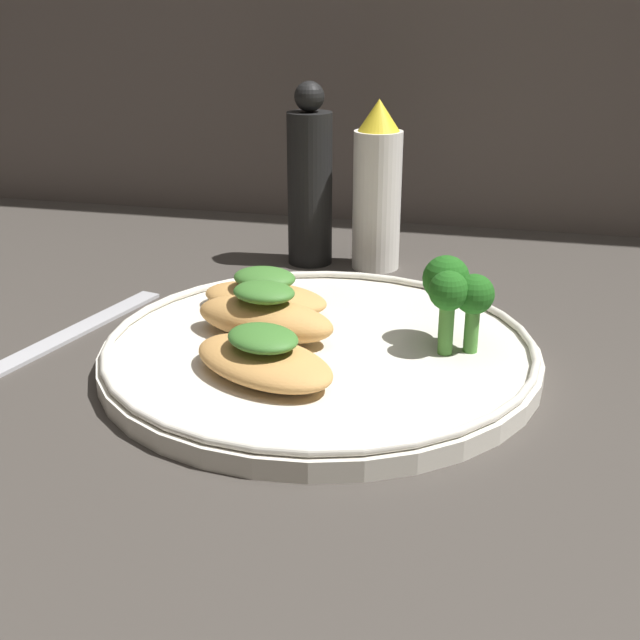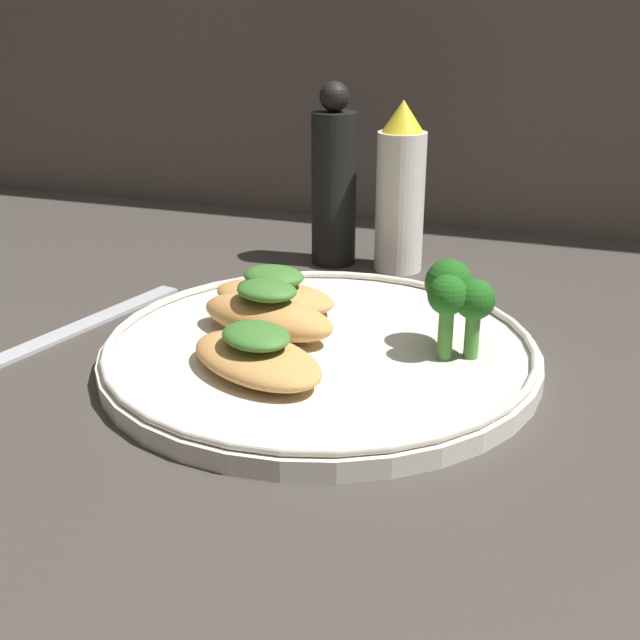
{
  "view_description": "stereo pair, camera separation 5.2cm",
  "coord_description": "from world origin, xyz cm",
  "px_view_note": "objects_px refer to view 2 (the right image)",
  "views": [
    {
      "loc": [
        12.66,
        -52.12,
        25.02
      ],
      "look_at": [
        0.0,
        0.0,
        3.4
      ],
      "focal_mm": 45.0,
      "sensor_mm": 36.0,
      "label": 1
    },
    {
      "loc": [
        17.68,
        -50.64,
        25.02
      ],
      "look_at": [
        0.0,
        0.0,
        3.4
      ],
      "focal_mm": 45.0,
      "sensor_mm": 36.0,
      "label": 2
    }
  ],
  "objects_px": {
    "plate": "(320,350)",
    "broccoli_bunch": "(455,295)",
    "sauce_bottle": "(403,191)",
    "pepper_grinder": "(334,183)"
  },
  "relations": [
    {
      "from": "plate",
      "to": "broccoli_bunch",
      "type": "height_order",
      "value": "broccoli_bunch"
    },
    {
      "from": "pepper_grinder",
      "to": "plate",
      "type": "bearing_deg",
      "value": -73.97
    },
    {
      "from": "broccoli_bunch",
      "to": "plate",
      "type": "bearing_deg",
      "value": -167.84
    },
    {
      "from": "sauce_bottle",
      "to": "pepper_grinder",
      "type": "distance_m",
      "value": 0.07
    },
    {
      "from": "broccoli_bunch",
      "to": "sauce_bottle",
      "type": "relative_size",
      "value": 0.4
    },
    {
      "from": "broccoli_bunch",
      "to": "sauce_bottle",
      "type": "distance_m",
      "value": 0.23
    },
    {
      "from": "plate",
      "to": "broccoli_bunch",
      "type": "relative_size",
      "value": 4.9
    },
    {
      "from": "sauce_bottle",
      "to": "plate",
      "type": "bearing_deg",
      "value": -90.7
    },
    {
      "from": "broccoli_bunch",
      "to": "pepper_grinder",
      "type": "height_order",
      "value": "pepper_grinder"
    },
    {
      "from": "plate",
      "to": "broccoli_bunch",
      "type": "bearing_deg",
      "value": 12.16
    }
  ]
}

